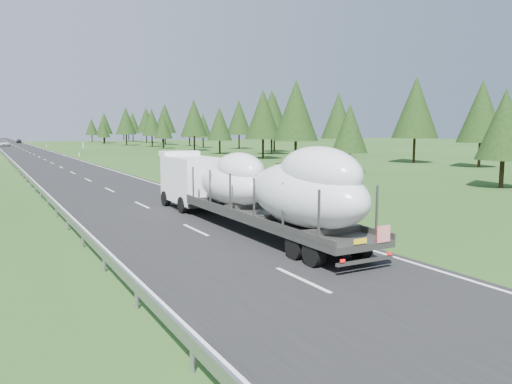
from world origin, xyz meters
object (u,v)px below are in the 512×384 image
distant_van (4,143)px  highway_sign (83,146)px  boat_truck (252,186)px  distant_car_dark (19,141)px

distant_van → highway_sign: bearing=-83.4°
boat_truck → distant_car_dark: bearing=89.8°
distant_van → distant_car_dark: size_ratio=1.38×
distant_van → distant_car_dark: bearing=78.0°
boat_truck → distant_van: boat_truck is taller
highway_sign → distant_car_dark: 100.06m
boat_truck → distant_car_dark: size_ratio=4.38×
boat_truck → distant_van: size_ratio=3.17×
boat_truck → distant_car_dark: 172.41m
distant_van → distant_car_dark: 34.82m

